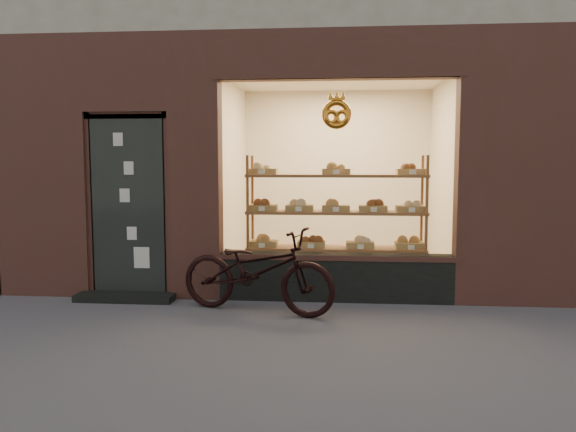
# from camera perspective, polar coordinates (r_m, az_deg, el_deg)

# --- Properties ---
(ground) EXTENTS (90.00, 90.00, 0.00)m
(ground) POSITION_cam_1_polar(r_m,az_deg,el_deg) (4.68, -1.04, -14.74)
(ground) COLOR #4B4B51
(display_shelf) EXTENTS (2.20, 0.45, 1.70)m
(display_shelf) POSITION_cam_1_polar(r_m,az_deg,el_deg) (6.96, 4.88, -0.87)
(display_shelf) COLOR brown
(display_shelf) RESTS_ON ground
(bicycle) EXTENTS (1.86, 1.07, 0.92)m
(bicycle) POSITION_cam_1_polar(r_m,az_deg,el_deg) (6.06, -3.16, -5.51)
(bicycle) COLOR black
(bicycle) RESTS_ON ground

